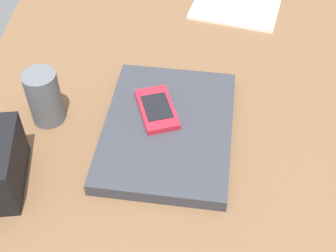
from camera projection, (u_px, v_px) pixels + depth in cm
name	position (u px, v px, depth cm)	size (l,w,h in cm)	color
desk_surface	(174.00, 127.00, 88.08)	(120.00, 80.00, 3.00)	brown
laptop_closed	(168.00, 129.00, 83.93)	(30.85, 22.93, 2.48)	#33353D
cell_phone_on_laptop	(157.00, 110.00, 84.63)	(12.29, 8.98, 1.31)	red
pen_cup	(45.00, 96.00, 83.85)	(6.08, 6.08, 10.69)	#595B60
notepad	(235.00, 8.00, 112.60)	(15.33, 20.44, 0.80)	white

